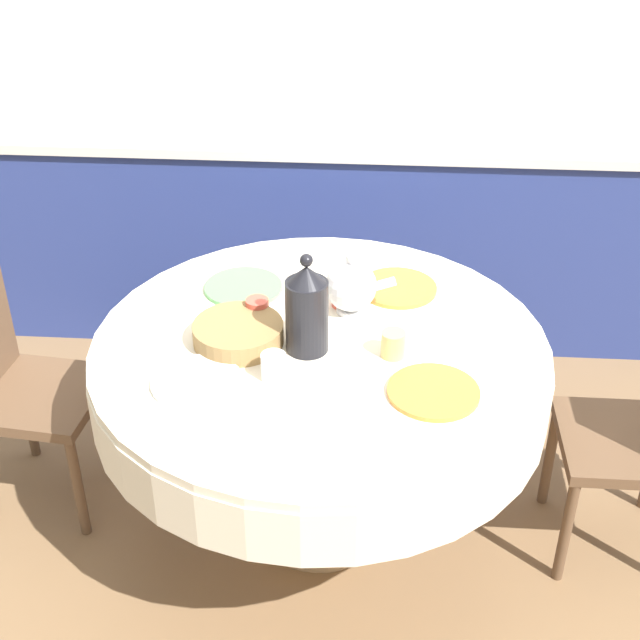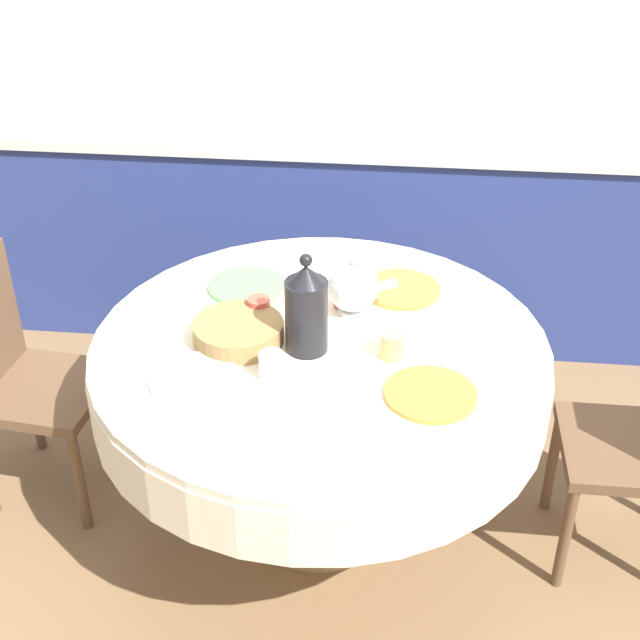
% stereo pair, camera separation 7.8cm
% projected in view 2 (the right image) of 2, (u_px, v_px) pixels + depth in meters
% --- Properties ---
extents(ground_plane, '(12.00, 12.00, 0.00)m').
position_uv_depth(ground_plane, '(320.00, 524.00, 3.11)').
color(ground_plane, brown).
extents(wall_back, '(7.00, 0.05, 2.60)m').
position_uv_depth(wall_back, '(361.00, 19.00, 3.86)').
color(wall_back, silver).
rests_on(wall_back, ground_plane).
extents(kitchen_counter, '(3.24, 0.64, 0.94)m').
position_uv_depth(kitchen_counter, '(352.00, 225.00, 4.02)').
color(kitchen_counter, navy).
rests_on(kitchen_counter, ground_plane).
extents(dining_table, '(1.40, 1.40, 0.77)m').
position_uv_depth(dining_table, '(320.00, 375.00, 2.76)').
color(dining_table, tan).
rests_on(dining_table, ground_plane).
extents(chair_right, '(0.44, 0.44, 0.90)m').
position_uv_depth(chair_right, '(21.00, 371.00, 3.02)').
color(chair_right, brown).
rests_on(chair_right, ground_plane).
extents(plate_near_left, '(0.26, 0.26, 0.01)m').
position_uv_depth(plate_near_left, '(195.00, 379.00, 2.52)').
color(plate_near_left, white).
rests_on(plate_near_left, dining_table).
extents(cup_near_left, '(0.07, 0.07, 0.08)m').
position_uv_depth(cup_near_left, '(271.00, 366.00, 2.52)').
color(cup_near_left, white).
rests_on(cup_near_left, dining_table).
extents(plate_near_right, '(0.26, 0.26, 0.01)m').
position_uv_depth(plate_near_right, '(431.00, 394.00, 2.47)').
color(plate_near_right, orange).
rests_on(plate_near_right, dining_table).
extents(cup_near_right, '(0.07, 0.07, 0.08)m').
position_uv_depth(cup_near_right, '(393.00, 345.00, 2.61)').
color(cup_near_right, '#DBB766').
rests_on(cup_near_right, dining_table).
extents(plate_far_left, '(0.26, 0.26, 0.01)m').
position_uv_depth(plate_far_left, '(247.00, 286.00, 2.97)').
color(plate_far_left, '#5BA85B').
rests_on(plate_far_left, dining_table).
extents(cup_far_left, '(0.07, 0.07, 0.08)m').
position_uv_depth(cup_far_left, '(259.00, 310.00, 2.78)').
color(cup_far_left, '#CC4C3D').
rests_on(cup_far_left, dining_table).
extents(plate_far_right, '(0.26, 0.26, 0.01)m').
position_uv_depth(plate_far_right, '(401.00, 289.00, 2.95)').
color(plate_far_right, orange).
rests_on(plate_far_right, dining_table).
extents(cup_far_right, '(0.07, 0.07, 0.08)m').
position_uv_depth(cup_far_right, '(345.00, 295.00, 2.85)').
color(cup_far_right, '#CC4C3D').
rests_on(cup_far_right, dining_table).
extents(coffee_carafe, '(0.13, 0.13, 0.32)m').
position_uv_depth(coffee_carafe, '(306.00, 309.00, 2.59)').
color(coffee_carafe, black).
rests_on(coffee_carafe, dining_table).
extents(teapot, '(0.22, 0.16, 0.21)m').
position_uv_depth(teapot, '(353.00, 287.00, 2.79)').
color(teapot, white).
rests_on(teapot, dining_table).
extents(bread_basket, '(0.27, 0.27, 0.06)m').
position_uv_depth(bread_basket, '(239.00, 332.00, 2.69)').
color(bread_basket, olive).
rests_on(bread_basket, dining_table).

